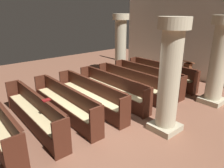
{
  "coord_description": "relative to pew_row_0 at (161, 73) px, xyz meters",
  "views": [
    {
      "loc": [
        4.51,
        -3.52,
        3.23
      ],
      "look_at": [
        -0.83,
        1.03,
        0.75
      ],
      "focal_mm": 33.32,
      "sensor_mm": 36.0,
      "label": 1
    }
  ],
  "objects": [
    {
      "name": "pew_row_5",
      "position": [
        0.0,
        -4.93,
        0.0
      ],
      "size": [
        3.55,
        0.46,
        0.97
      ],
      "color": "#4C2316",
      "rests_on": "ground"
    },
    {
      "name": "hymn_book",
      "position": [
        0.55,
        -5.72,
        0.47
      ],
      "size": [
        0.15,
        0.22,
        0.03
      ],
      "primitive_type": "cube",
      "color": "maroon",
      "rests_on": "pew_row_6"
    },
    {
      "name": "pew_row_3",
      "position": [
        0.0,
        -2.96,
        0.0
      ],
      "size": [
        3.55,
        0.47,
        0.97
      ],
      "color": "#4C2316",
      "rests_on": "ground"
    },
    {
      "name": "pew_row_4",
      "position": [
        0.0,
        -3.94,
        0.0
      ],
      "size": [
        3.55,
        0.46,
        0.97
      ],
      "color": "#4C2316",
      "rests_on": "ground"
    },
    {
      "name": "pew_row_1",
      "position": [
        0.0,
        -0.99,
        0.0
      ],
      "size": [
        3.55,
        0.46,
        0.97
      ],
      "color": "#4C2316",
      "rests_on": "ground"
    },
    {
      "name": "ground_plane",
      "position": [
        1.03,
        -4.16,
        -0.52
      ],
      "size": [
        19.2,
        19.2,
        0.0
      ],
      "primitive_type": "plane",
      "color": "brown"
    },
    {
      "name": "pillar_aisle_rear",
      "position": [
        2.56,
        -3.15,
        1.1
      ],
      "size": [
        0.81,
        0.81,
        3.1
      ],
      "color": "tan",
      "rests_on": "ground"
    },
    {
      "name": "back_wall",
      "position": [
        1.03,
        1.92,
        1.73
      ],
      "size": [
        10.0,
        0.16,
        4.5
      ],
      "primitive_type": "cube",
      "color": "silver",
      "rests_on": "ground"
    },
    {
      "name": "lectern",
      "position": [
        0.73,
        1.04,
        -0.06
      ],
      "size": [
        0.48,
        0.45,
        1.08
      ],
      "color": "brown",
      "rests_on": "ground"
    },
    {
      "name": "pillar_far_side",
      "position": [
        -2.51,
        -0.22,
        1.1
      ],
      "size": [
        0.85,
        0.85,
        3.1
      ],
      "color": "tan",
      "rests_on": "ground"
    },
    {
      "name": "pillar_aisle_side",
      "position": [
        2.56,
        -0.25,
        1.1
      ],
      "size": [
        0.85,
        0.85,
        3.1
      ],
      "color": "tan",
      "rests_on": "ground"
    },
    {
      "name": "pew_row_0",
      "position": [
        0.0,
        0.0,
        0.0
      ],
      "size": [
        3.55,
        0.47,
        0.97
      ],
      "color": "#4C2316",
      "rests_on": "ground"
    },
    {
      "name": "pew_row_6",
      "position": [
        0.0,
        -5.91,
        0.0
      ],
      "size": [
        3.55,
        0.47,
        0.97
      ],
      "color": "#4C2316",
      "rests_on": "ground"
    },
    {
      "name": "pew_row_2",
      "position": [
        0.0,
        -1.97,
        0.0
      ],
      "size": [
        3.55,
        0.46,
        0.97
      ],
      "color": "#4C2316",
      "rests_on": "ground"
    }
  ]
}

